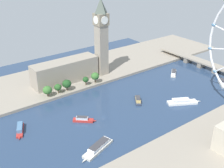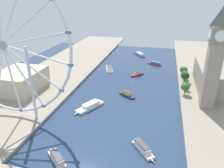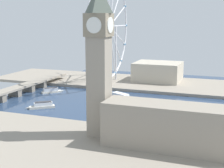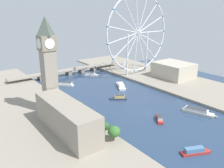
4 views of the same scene
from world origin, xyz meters
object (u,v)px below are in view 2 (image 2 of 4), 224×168
(riverside_hall, at_px, (20,80))
(tour_boat_0, at_px, (143,148))
(tour_boat_3, at_px, (57,158))
(tour_boat_7, at_px, (109,68))
(tour_boat_5, at_px, (127,94))
(tour_boat_2, at_px, (155,63))
(tour_boat_4, at_px, (140,54))
(tour_boat_6, at_px, (90,106))
(clock_tower, at_px, (215,58))
(ferris_wheel, at_px, (3,46))
(parliament_block, at_px, (207,77))
(tour_boat_1, at_px, (137,74))

(riverside_hall, height_order, tour_boat_0, riverside_hall)
(tour_boat_3, bearing_deg, riverside_hall, -3.21)
(tour_boat_7, bearing_deg, tour_boat_5, -171.16)
(tour_boat_2, bearing_deg, tour_boat_4, -34.52)
(riverside_hall, xyz_separation_m, tour_boat_7, (-78.19, -96.23, -11.64))
(tour_boat_6, height_order, tour_boat_7, tour_boat_7)
(tour_boat_3, bearing_deg, clock_tower, -95.34)
(tour_boat_0, distance_m, tour_boat_7, 176.44)
(tour_boat_7, bearing_deg, tour_boat_6, 166.55)
(tour_boat_0, bearing_deg, tour_boat_7, 163.38)
(tour_boat_3, bearing_deg, tour_boat_5, -62.80)
(riverside_hall, height_order, tour_boat_3, riverside_hall)
(ferris_wheel, bearing_deg, tour_boat_4, -109.24)
(tour_boat_4, height_order, tour_boat_7, tour_boat_7)
(tour_boat_4, distance_m, tour_boat_6, 205.15)
(tour_boat_2, xyz_separation_m, tour_boat_5, (22.88, 119.59, 0.09))
(clock_tower, height_order, tour_boat_0, clock_tower)
(tour_boat_2, height_order, tour_boat_7, tour_boat_7)
(tour_boat_7, bearing_deg, tour_boat_4, -38.62)
(tour_boat_6, bearing_deg, tour_boat_0, 77.71)
(riverside_hall, bearing_deg, tour_boat_2, -135.89)
(riverside_hall, bearing_deg, tour_boat_3, 134.76)
(tour_boat_5, bearing_deg, tour_boat_6, -95.94)
(parliament_block, height_order, tour_boat_1, parliament_block)
(ferris_wheel, distance_m, tour_boat_0, 133.39)
(tour_boat_2, bearing_deg, clock_tower, 137.83)
(ferris_wheel, distance_m, tour_boat_3, 97.12)
(tour_boat_2, bearing_deg, tour_boat_6, 95.13)
(tour_boat_6, relative_size, tour_boat_7, 0.96)
(tour_boat_7, bearing_deg, tour_boat_1, -124.75)
(tour_boat_4, relative_size, tour_boat_5, 1.65)
(tour_boat_5, bearing_deg, clock_tower, 28.92)
(clock_tower, bearing_deg, tour_boat_7, -36.32)
(clock_tower, distance_m, tour_boat_4, 204.03)
(ferris_wheel, bearing_deg, parliament_block, -148.96)
(tour_boat_6, bearing_deg, riverside_hall, -72.20)
(tour_boat_2, height_order, tour_boat_5, tour_boat_5)
(tour_boat_2, relative_size, tour_boat_6, 0.71)
(tour_boat_1, relative_size, tour_boat_3, 0.94)
(tour_boat_0, height_order, tour_boat_7, tour_boat_0)
(clock_tower, xyz_separation_m, tour_boat_2, (56.12, -128.75, -49.29))
(ferris_wheel, distance_m, tour_boat_6, 92.62)
(tour_boat_0, bearing_deg, tour_boat_6, -170.02)
(tour_boat_1, bearing_deg, tour_boat_6, 23.41)
(tour_boat_1, height_order, tour_boat_7, tour_boat_7)
(tour_boat_1, bearing_deg, tour_boat_4, -133.07)
(parliament_block, distance_m, tour_boat_0, 137.47)
(tour_boat_2, height_order, tour_boat_4, tour_boat_2)
(clock_tower, xyz_separation_m, tour_boat_5, (79.01, -9.16, -49.20))
(tour_boat_4, bearing_deg, clock_tower, 172.42)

